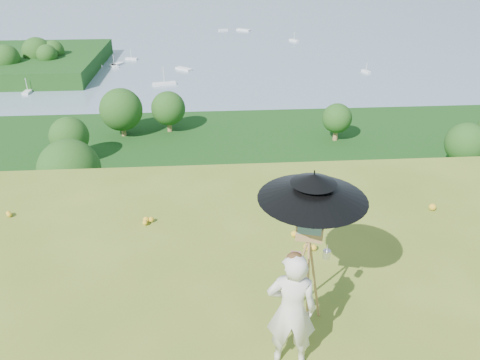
{
  "coord_description": "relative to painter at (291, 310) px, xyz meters",
  "views": [
    {
      "loc": [
        0.01,
        -2.44,
        4.5
      ],
      "look_at": [
        0.52,
        4.5,
        0.89
      ],
      "focal_mm": 35.0,
      "sensor_mm": 36.0,
      "label": 1
    }
  ],
  "objects": [
    {
      "name": "shoreline_tier",
      "position": [
        -0.88,
        73.5,
        -36.78
      ],
      "size": [
        170.0,
        28.0,
        8.0
      ],
      "primitive_type": "cube",
      "color": "#6F6459",
      "rests_on": "bay_water"
    },
    {
      "name": "harbor_town",
      "position": [
        -0.88,
        73.5,
        -30.28
      ],
      "size": [
        110.0,
        22.0,
        5.0
      ],
      "primitive_type": null,
      "color": "silver",
      "rests_on": "shoreline_tier"
    },
    {
      "name": "forest_slope",
      "position": [
        -0.88,
        33.5,
        -29.78
      ],
      "size": [
        140.0,
        56.0,
        22.0
      ],
      "primitive_type": "cube",
      "color": "#113E10",
      "rests_on": "bay_water"
    },
    {
      "name": "sun_umbrella",
      "position": [
        0.28,
        0.58,
        1.03
      ],
      "size": [
        1.57,
        1.57,
        0.87
      ],
      "primitive_type": null,
      "rotation": [
        0.0,
        0.0,
        -0.3
      ],
      "color": "black",
      "rests_on": "field_easel"
    },
    {
      "name": "bay_water",
      "position": [
        -0.88,
        238.5,
        -34.78
      ],
      "size": [
        700.0,
        700.0,
        0.0
      ],
      "primitive_type": "plane",
      "color": "slate",
      "rests_on": "ground"
    },
    {
      "name": "moored_boats",
      "position": [
        -13.38,
        159.5,
        -34.43
      ],
      "size": [
        140.0,
        140.0,
        0.7
      ],
      "primitive_type": null,
      "color": "white",
      "rests_on": "bay_water"
    },
    {
      "name": "slope_trees",
      "position": [
        -0.88,
        33.5,
        -15.78
      ],
      "size": [
        110.0,
        50.0,
        6.0
      ],
      "primitive_type": null,
      "color": "#1A4A16",
      "rests_on": "forest_slope"
    },
    {
      "name": "field_easel",
      "position": [
        0.27,
        0.55,
        0.06
      ],
      "size": [
        0.79,
        0.79,
        1.67
      ],
      "primitive_type": null,
      "rotation": [
        0.0,
        0.0,
        -0.28
      ],
      "color": "#9F7042",
      "rests_on": "ground"
    },
    {
      "name": "painter",
      "position": [
        0.0,
        0.0,
        0.0
      ],
      "size": [
        0.62,
        0.46,
        1.56
      ],
      "primitive_type": "imported",
      "rotation": [
        0.0,
        0.0,
        2.98
      ],
      "color": "white",
      "rests_on": "ground"
    },
    {
      "name": "painter_cap",
      "position": [
        0.0,
        0.0,
        0.74
      ],
      "size": [
        0.25,
        0.27,
        0.1
      ],
      "primitive_type": null,
      "rotation": [
        0.0,
        0.0,
        -0.3
      ],
      "color": "#C86E73",
      "rests_on": "painter"
    }
  ]
}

